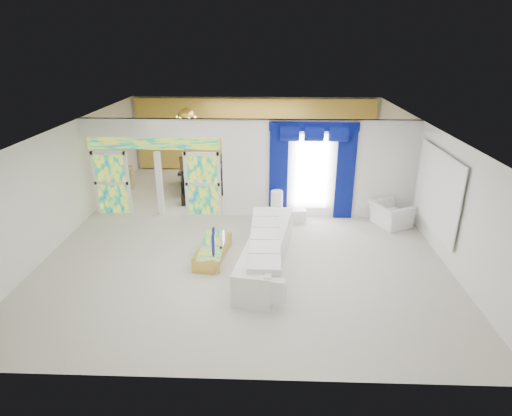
{
  "coord_description": "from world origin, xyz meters",
  "views": [
    {
      "loc": [
        0.67,
        -11.4,
        5.18
      ],
      "look_at": [
        0.3,
        -1.2,
        1.1
      ],
      "focal_mm": 29.86,
      "sensor_mm": 36.0,
      "label": 1
    }
  ],
  "objects_px": {
    "white_sofa": "(266,251)",
    "coffee_table": "(213,251)",
    "armchair": "(390,214)",
    "grand_piano": "(201,175)",
    "console_table": "(286,215)"
  },
  "relations": [
    {
      "from": "white_sofa",
      "to": "coffee_table",
      "type": "bearing_deg",
      "value": 176.58
    },
    {
      "from": "armchair",
      "to": "grand_piano",
      "type": "bearing_deg",
      "value": 37.9
    },
    {
      "from": "coffee_table",
      "to": "console_table",
      "type": "distance_m",
      "value": 3.07
    },
    {
      "from": "white_sofa",
      "to": "grand_piano",
      "type": "distance_m",
      "value": 6.19
    },
    {
      "from": "white_sofa",
      "to": "armchair",
      "type": "xyz_separation_m",
      "value": [
        3.63,
        2.51,
        -0.02
      ]
    },
    {
      "from": "coffee_table",
      "to": "armchair",
      "type": "height_order",
      "value": "armchair"
    },
    {
      "from": "armchair",
      "to": "console_table",
      "type": "bearing_deg",
      "value": 61.87
    },
    {
      "from": "white_sofa",
      "to": "armchair",
      "type": "height_order",
      "value": "white_sofa"
    },
    {
      "from": "console_table",
      "to": "white_sofa",
      "type": "bearing_deg",
      "value": -102.02
    },
    {
      "from": "white_sofa",
      "to": "coffee_table",
      "type": "relative_size",
      "value": 2.31
    },
    {
      "from": "white_sofa",
      "to": "console_table",
      "type": "height_order",
      "value": "white_sofa"
    },
    {
      "from": "grand_piano",
      "to": "coffee_table",
      "type": "bearing_deg",
      "value": -91.81
    },
    {
      "from": "console_table",
      "to": "armchair",
      "type": "distance_m",
      "value": 3.07
    },
    {
      "from": "white_sofa",
      "to": "console_table",
      "type": "xyz_separation_m",
      "value": [
        0.57,
        2.69,
        -0.17
      ]
    },
    {
      "from": "coffee_table",
      "to": "armchair",
      "type": "relative_size",
      "value": 1.55
    }
  ]
}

